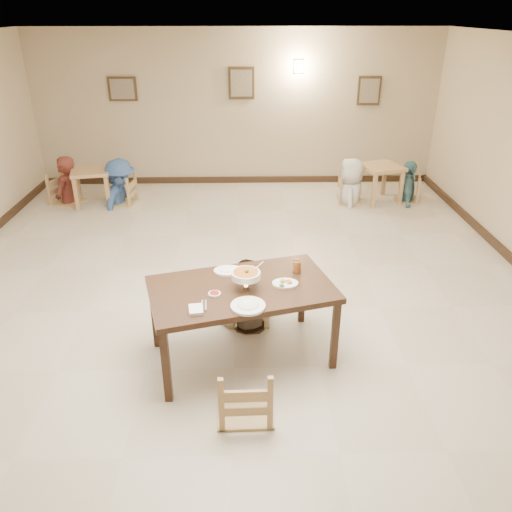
{
  "coord_description": "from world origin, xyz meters",
  "views": [
    {
      "loc": [
        0.13,
        -5.15,
        3.28
      ],
      "look_at": [
        0.25,
        -0.2,
        0.82
      ],
      "focal_mm": 35.0,
      "sensor_mm": 36.0,
      "label": 1
    }
  ],
  "objects_px": {
    "bg_chair_rr": "(409,177)",
    "bg_diner_d": "(411,161)",
    "bg_chair_lr": "(119,177)",
    "bg_chair_rl": "(351,178)",
    "curry_warmer": "(246,275)",
    "bg_chair_ll": "(64,175)",
    "main_table": "(242,294)",
    "bg_diner_c": "(353,158)",
    "chair_far": "(249,280)",
    "bg_diner_b": "(117,159)",
    "main_diner": "(245,260)",
    "bg_table_left": "(91,177)",
    "drink_glass": "(297,266)",
    "chair_near": "(245,364)",
    "bg_diner_a": "(61,156)",
    "bg_table_right": "(381,173)"
  },
  "relations": [
    {
      "from": "bg_chair_rr",
      "to": "bg_diner_d",
      "type": "relative_size",
      "value": 0.61
    },
    {
      "from": "bg_chair_lr",
      "to": "bg_chair_rl",
      "type": "bearing_deg",
      "value": 98.42
    },
    {
      "from": "curry_warmer",
      "to": "bg_chair_ll",
      "type": "distance_m",
      "value": 5.81
    },
    {
      "from": "main_table",
      "to": "bg_diner_c",
      "type": "xyz_separation_m",
      "value": [
        2.04,
        4.65,
        0.08
      ]
    },
    {
      "from": "bg_diner_c",
      "to": "chair_far",
      "type": "bearing_deg",
      "value": -17.41
    },
    {
      "from": "bg_chair_rr",
      "to": "main_table",
      "type": "bearing_deg",
      "value": -15.67
    },
    {
      "from": "bg_diner_b",
      "to": "curry_warmer",
      "type": "bearing_deg",
      "value": -141.52
    },
    {
      "from": "main_diner",
      "to": "bg_chair_lr",
      "type": "distance_m",
      "value": 4.63
    },
    {
      "from": "main_table",
      "to": "bg_chair_rr",
      "type": "bearing_deg",
      "value": 41.08
    },
    {
      "from": "curry_warmer",
      "to": "bg_diner_c",
      "type": "relative_size",
      "value": 0.19
    },
    {
      "from": "bg_table_left",
      "to": "bg_chair_ll",
      "type": "xyz_separation_m",
      "value": [
        -0.5,
        0.08,
        0.01
      ]
    },
    {
      "from": "main_diner",
      "to": "bg_chair_lr",
      "type": "height_order",
      "value": "main_diner"
    },
    {
      "from": "chair_far",
      "to": "main_diner",
      "type": "bearing_deg",
      "value": -111.92
    },
    {
      "from": "drink_glass",
      "to": "bg_chair_ll",
      "type": "bearing_deg",
      "value": 130.93
    },
    {
      "from": "bg_table_left",
      "to": "bg_diner_b",
      "type": "distance_m",
      "value": 0.6
    },
    {
      "from": "bg_diner_b",
      "to": "bg_diner_d",
      "type": "distance_m",
      "value": 5.39
    },
    {
      "from": "chair_near",
      "to": "bg_table_left",
      "type": "xyz_separation_m",
      "value": [
        -2.79,
        5.45,
        0.0
      ]
    },
    {
      "from": "bg_diner_a",
      "to": "main_diner",
      "type": "bearing_deg",
      "value": 51.16
    },
    {
      "from": "curry_warmer",
      "to": "bg_chair_rr",
      "type": "xyz_separation_m",
      "value": [
        3.09,
        4.74,
        -0.52
      ]
    },
    {
      "from": "chair_near",
      "to": "bg_diner_b",
      "type": "distance_m",
      "value": 5.93
    },
    {
      "from": "drink_glass",
      "to": "bg_table_left",
      "type": "height_order",
      "value": "drink_glass"
    },
    {
      "from": "bg_chair_lr",
      "to": "bg_chair_rl",
      "type": "distance_m",
      "value": 4.3
    },
    {
      "from": "main_diner",
      "to": "bg_table_right",
      "type": "distance_m",
      "value": 4.77
    },
    {
      "from": "chair_near",
      "to": "bg_table_right",
      "type": "relative_size",
      "value": 1.23
    },
    {
      "from": "main_diner",
      "to": "bg_diner_b",
      "type": "bearing_deg",
      "value": -53.67
    },
    {
      "from": "bg_diner_a",
      "to": "chair_near",
      "type": "bearing_deg",
      "value": 42.8
    },
    {
      "from": "bg_chair_lr",
      "to": "chair_near",
      "type": "bearing_deg",
      "value": 31.2
    },
    {
      "from": "curry_warmer",
      "to": "bg_diner_a",
      "type": "height_order",
      "value": "bg_diner_a"
    },
    {
      "from": "main_table",
      "to": "bg_diner_a",
      "type": "distance_m",
      "value": 5.74
    },
    {
      "from": "curry_warmer",
      "to": "bg_diner_b",
      "type": "xyz_separation_m",
      "value": [
        -2.31,
        4.69,
        -0.13
      ]
    },
    {
      "from": "bg_chair_ll",
      "to": "bg_diner_b",
      "type": "height_order",
      "value": "bg_diner_b"
    },
    {
      "from": "bg_diner_a",
      "to": "drink_glass",
      "type": "bearing_deg",
      "value": 52.92
    },
    {
      "from": "curry_warmer",
      "to": "bg_chair_ll",
      "type": "height_order",
      "value": "bg_chair_ll"
    },
    {
      "from": "bg_chair_lr",
      "to": "bg_diner_a",
      "type": "xyz_separation_m",
      "value": [
        -1.01,
        0.06,
        0.37
      ]
    },
    {
      "from": "bg_chair_lr",
      "to": "bg_diner_c",
      "type": "relative_size",
      "value": 0.63
    },
    {
      "from": "curry_warmer",
      "to": "bg_table_left",
      "type": "bearing_deg",
      "value": 121.03
    },
    {
      "from": "chair_near",
      "to": "bg_chair_lr",
      "type": "relative_size",
      "value": 1.02
    },
    {
      "from": "bg_diner_a",
      "to": "bg_diner_b",
      "type": "bearing_deg",
      "value": 98.49
    },
    {
      "from": "main_table",
      "to": "bg_diner_b",
      "type": "relative_size",
      "value": 1.17
    },
    {
      "from": "curry_warmer",
      "to": "bg_diner_d",
      "type": "height_order",
      "value": "bg_diner_d"
    },
    {
      "from": "bg_chair_ll",
      "to": "bg_chair_rl",
      "type": "height_order",
      "value": "bg_chair_ll"
    },
    {
      "from": "main_table",
      "to": "chair_near",
      "type": "bearing_deg",
      "value": -103.52
    },
    {
      "from": "main_table",
      "to": "bg_diner_a",
      "type": "height_order",
      "value": "bg_diner_a"
    },
    {
      "from": "chair_near",
      "to": "bg_chair_rl",
      "type": "bearing_deg",
      "value": -111.43
    },
    {
      "from": "main_table",
      "to": "bg_chair_ll",
      "type": "distance_m",
      "value": 5.74
    },
    {
      "from": "bg_table_right",
      "to": "bg_diner_d",
      "type": "bearing_deg",
      "value": 2.24
    },
    {
      "from": "chair_near",
      "to": "bg_table_left",
      "type": "relative_size",
      "value": 1.33
    },
    {
      "from": "curry_warmer",
      "to": "bg_chair_rr",
      "type": "bearing_deg",
      "value": 56.92
    },
    {
      "from": "main_table",
      "to": "chair_near",
      "type": "relative_size",
      "value": 1.86
    },
    {
      "from": "drink_glass",
      "to": "bg_diner_d",
      "type": "bearing_deg",
      "value": 59.92
    }
  ]
}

